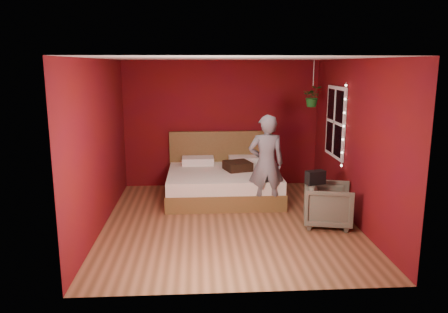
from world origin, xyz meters
The scene contains 10 objects.
floor centered at (0.00, 0.00, 0.00)m, with size 4.50×4.50×0.00m, color #915B3A.
room_walls centered at (0.00, 0.00, 1.68)m, with size 4.04×4.54×2.62m.
window centered at (1.97, 0.90, 1.50)m, with size 0.05×0.97×1.27m.
fairy_lights centered at (1.94, 0.37, 1.50)m, with size 0.04×0.04×1.45m.
bed centered at (-0.02, 1.40, 0.30)m, with size 2.11×1.79×1.16m.
person centered at (0.67, 0.50, 0.85)m, with size 0.62×0.40×1.69m, color slate.
armchair centered at (1.55, -0.23, 0.34)m, with size 0.72×0.74×0.67m, color #5F5F4B.
handbag centered at (1.33, -0.20, 0.78)m, with size 0.30×0.15×0.21m, color black.
throw_pillow centered at (0.26, 1.37, 0.61)m, with size 0.46×0.46×0.16m, color black.
hanging_plant centered at (1.62, 1.23, 1.94)m, with size 0.40×0.36×0.86m.
Camera 1 is at (-0.51, -6.71, 2.51)m, focal length 35.00 mm.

